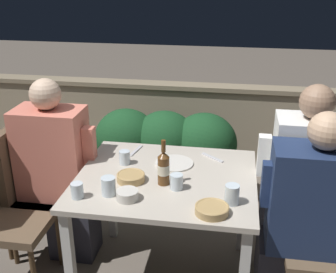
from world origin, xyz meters
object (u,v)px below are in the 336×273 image
chair_right_far (332,206)px  person_white_polo (299,189)px  person_coral_top (59,172)px  person_navy_jumper (307,221)px  chair_left_far (31,179)px  beer_bottle (164,168)px

chair_right_far → person_white_polo: size_ratio=0.72×
person_coral_top → person_navy_jumper: size_ratio=1.01×
chair_left_far → chair_right_far: same height
chair_right_far → person_navy_jumper: bearing=-124.4°
person_coral_top → chair_right_far: 1.68m
chair_right_far → beer_bottle: size_ratio=3.50×
chair_right_far → person_white_polo: (-0.20, 0.00, 0.09)m
chair_right_far → person_white_polo: person_white_polo is taller
person_navy_jumper → chair_left_far: bearing=170.0°
chair_left_far → person_coral_top: 0.21m
chair_left_far → person_white_polo: 1.68m
person_white_polo → beer_bottle: 0.81m
person_navy_jumper → beer_bottle: person_navy_jumper is taller
person_white_polo → beer_bottle: bearing=-163.3°
chair_left_far → chair_right_far: 1.88m
person_navy_jumper → person_white_polo: 0.28m
person_navy_jumper → chair_right_far: person_navy_jumper is taller
chair_right_far → beer_bottle: (-0.96, -0.23, 0.29)m
person_coral_top → beer_bottle: (0.72, -0.25, 0.22)m
person_coral_top → beer_bottle: person_coral_top is taller
person_coral_top → person_navy_jumper: 1.52m
person_white_polo → beer_bottle: (-0.76, -0.23, 0.19)m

